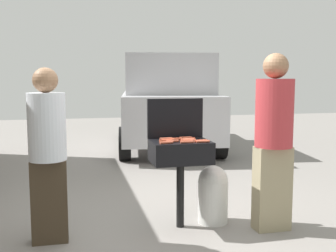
# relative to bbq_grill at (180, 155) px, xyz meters

# --- Properties ---
(ground_plane) EXTENTS (24.00, 24.00, 0.00)m
(ground_plane) POSITION_rel_bbq_grill_xyz_m (-0.27, 0.04, -0.76)
(ground_plane) COLOR gray
(bbq_grill) EXTENTS (0.60, 0.44, 0.90)m
(bbq_grill) POSITION_rel_bbq_grill_xyz_m (0.00, 0.00, 0.00)
(bbq_grill) COLOR black
(bbq_grill) RESTS_ON ground
(grill_lid_open) EXTENTS (0.60, 0.05, 0.42)m
(grill_lid_open) POSITION_rel_bbq_grill_xyz_m (0.00, 0.22, 0.35)
(grill_lid_open) COLOR black
(grill_lid_open) RESTS_ON bbq_grill
(hot_dog_0) EXTENTS (0.13, 0.03, 0.03)m
(hot_dog_0) POSITION_rel_bbq_grill_xyz_m (0.02, -0.16, 0.15)
(hot_dog_0) COLOR #C6593D
(hot_dog_0) RESTS_ON bbq_grill
(hot_dog_1) EXTENTS (0.13, 0.04, 0.03)m
(hot_dog_1) POSITION_rel_bbq_grill_xyz_m (-0.16, -0.04, 0.15)
(hot_dog_1) COLOR #AD4228
(hot_dog_1) RESTS_ON bbq_grill
(hot_dog_2) EXTENTS (0.13, 0.04, 0.03)m
(hot_dog_2) POSITION_rel_bbq_grill_xyz_m (-0.18, -0.15, 0.15)
(hot_dog_2) COLOR #C6593D
(hot_dog_2) RESTS_ON bbq_grill
(hot_dog_3) EXTENTS (0.13, 0.03, 0.03)m
(hot_dog_3) POSITION_rel_bbq_grill_xyz_m (0.07, -0.00, 0.15)
(hot_dog_3) COLOR #C6593D
(hot_dog_3) RESTS_ON bbq_grill
(hot_dog_4) EXTENTS (0.13, 0.03, 0.03)m
(hot_dog_4) POSITION_rel_bbq_grill_xyz_m (-0.13, 0.01, 0.15)
(hot_dog_4) COLOR #AD4228
(hot_dog_4) RESTS_ON bbq_grill
(hot_dog_5) EXTENTS (0.13, 0.04, 0.03)m
(hot_dog_5) POSITION_rel_bbq_grill_xyz_m (0.08, -0.04, 0.15)
(hot_dog_5) COLOR #C6593D
(hot_dog_5) RESTS_ON bbq_grill
(hot_dog_6) EXTENTS (0.13, 0.03, 0.03)m
(hot_dog_6) POSITION_rel_bbq_grill_xyz_m (0.08, 0.11, 0.15)
(hot_dog_6) COLOR #C6593D
(hot_dog_6) RESTS_ON bbq_grill
(hot_dog_7) EXTENTS (0.13, 0.04, 0.03)m
(hot_dog_7) POSITION_rel_bbq_grill_xyz_m (0.19, -0.16, 0.15)
(hot_dog_7) COLOR #C6593D
(hot_dog_7) RESTS_ON bbq_grill
(hot_dog_8) EXTENTS (0.13, 0.04, 0.03)m
(hot_dog_8) POSITION_rel_bbq_grill_xyz_m (-0.04, 0.05, 0.15)
(hot_dog_8) COLOR #AD4228
(hot_dog_8) RESTS_ON bbq_grill
(hot_dog_9) EXTENTS (0.13, 0.04, 0.03)m
(hot_dog_9) POSITION_rel_bbq_grill_xyz_m (0.11, 0.06, 0.15)
(hot_dog_9) COLOR #AD4228
(hot_dog_9) RESTS_ON bbq_grill
(hot_dog_10) EXTENTS (0.13, 0.03, 0.03)m
(hot_dog_10) POSITION_rel_bbq_grill_xyz_m (0.04, -0.09, 0.15)
(hot_dog_10) COLOR #AD4228
(hot_dog_10) RESTS_ON bbq_grill
(hot_dog_11) EXTENTS (0.13, 0.04, 0.03)m
(hot_dog_11) POSITION_rel_bbq_grill_xyz_m (-0.11, -0.08, 0.15)
(hot_dog_11) COLOR #C6593D
(hot_dog_11) RESTS_ON bbq_grill
(hot_dog_12) EXTENTS (0.13, 0.03, 0.03)m
(hot_dog_12) POSITION_rel_bbq_grill_xyz_m (-0.13, 0.09, 0.15)
(hot_dog_12) COLOR #C6593D
(hot_dog_12) RESTS_ON bbq_grill
(hot_dog_13) EXTENTS (0.13, 0.04, 0.03)m
(hot_dog_13) POSITION_rel_bbq_grill_xyz_m (0.18, -0.13, 0.15)
(hot_dog_13) COLOR #B74C33
(hot_dog_13) RESTS_ON bbq_grill
(propane_tank) EXTENTS (0.32, 0.32, 0.62)m
(propane_tank) POSITION_rel_bbq_grill_xyz_m (0.37, 0.05, -0.44)
(propane_tank) COLOR silver
(propane_tank) RESTS_ON ground
(person_left) EXTENTS (0.34, 0.34, 1.63)m
(person_left) POSITION_rel_bbq_grill_xyz_m (-1.29, -0.09, 0.12)
(person_left) COLOR #3F3323
(person_left) RESTS_ON ground
(person_right) EXTENTS (0.37, 0.37, 1.78)m
(person_right) POSITION_rel_bbq_grill_xyz_m (0.89, -0.28, 0.20)
(person_right) COLOR gray
(person_right) RESTS_ON ground
(parked_minivan) EXTENTS (2.55, 4.63, 2.02)m
(parked_minivan) POSITION_rel_bbq_grill_xyz_m (0.99, 4.90, 0.26)
(parked_minivan) COLOR #B7B7BC
(parked_minivan) RESTS_ON ground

